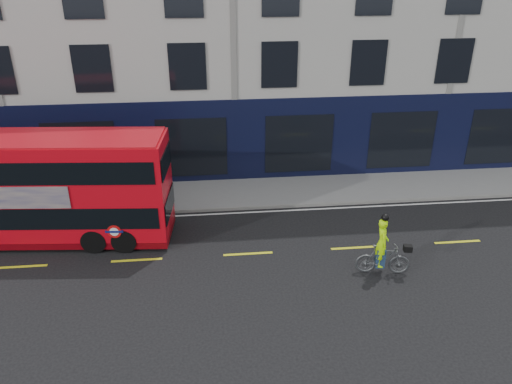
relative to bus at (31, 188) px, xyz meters
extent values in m
plane|color=black|center=(7.82, -3.47, -2.10)|extent=(120.00, 120.00, 0.00)
cube|color=gray|center=(7.82, 3.03, -2.04)|extent=(60.00, 3.00, 0.12)
cube|color=slate|center=(7.82, 1.53, -2.03)|extent=(60.00, 0.12, 0.13)
cube|color=#A7A49D|center=(7.82, 9.53, 5.40)|extent=(50.00, 10.00, 15.00)
cube|color=black|center=(7.82, 4.51, -0.10)|extent=(50.00, 0.08, 4.00)
cube|color=silver|center=(7.82, 1.23, -2.10)|extent=(58.00, 0.10, 0.01)
cube|color=red|center=(-0.04, 0.01, 0.13)|extent=(10.26, 3.17, 3.63)
cube|color=#69040A|center=(-0.04, 0.01, -1.82)|extent=(10.26, 3.12, 0.28)
cube|color=black|center=(-0.04, 0.01, -0.68)|extent=(9.86, 3.17, 0.83)
cube|color=black|center=(-0.04, 0.01, 1.07)|extent=(9.86, 3.17, 0.83)
cube|color=#AD0B16|center=(-0.04, 0.01, 1.96)|extent=(10.05, 3.06, 0.07)
cube|color=black|center=(5.01, -0.44, -0.68)|extent=(0.22, 2.06, 0.83)
cube|color=black|center=(5.01, -0.44, 1.07)|extent=(0.22, 2.06, 0.83)
cylinder|color=red|center=(3.06, -1.45, -1.18)|extent=(0.51, 0.06, 0.51)
cylinder|color=white|center=(3.06, -1.45, -1.18)|extent=(0.33, 0.05, 0.33)
cube|color=#0C1459|center=(3.06, -1.46, -1.18)|extent=(0.64, 0.08, 0.08)
cylinder|color=black|center=(3.44, -0.30, -1.64)|extent=(1.12, 2.42, 0.92)
cylinder|color=black|center=(2.34, -0.20, -1.64)|extent=(1.12, 2.42, 0.92)
imported|color=#4D5153|center=(12.27, -3.64, -1.55)|extent=(1.90, 0.82, 1.11)
imported|color=#9ADE04|center=(12.17, -3.62, -0.89)|extent=(0.52, 0.69, 1.74)
cube|color=black|center=(13.03, -3.77, -1.08)|extent=(0.31, 0.26, 0.22)
cube|color=#1C304C|center=(12.17, -3.62, -1.46)|extent=(0.36, 0.42, 0.69)
sphere|color=black|center=(12.17, -3.62, 0.06)|extent=(0.26, 0.26, 0.26)
camera|label=1|loc=(6.51, -17.35, 7.83)|focal=35.00mm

